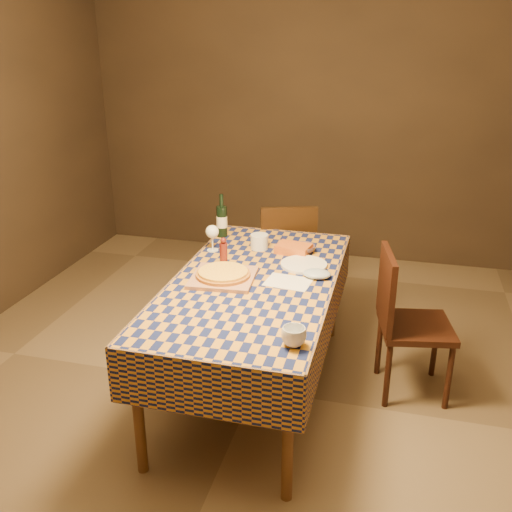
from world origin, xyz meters
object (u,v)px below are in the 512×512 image
object	(u,v)px
dining_table	(254,291)
bowl	(302,249)
chair_far	(286,254)
chair_right	(403,316)
wine_bottle	(222,221)
pizza	(223,273)
white_plate	(304,264)
cutting_board	(223,277)

from	to	relation	value
dining_table	bowl	size ratio (longest dim) A/B	11.14
dining_table	bowl	distance (m)	0.55
dining_table	chair_far	world-z (taller)	chair_far
chair_right	wine_bottle	bearing A→B (deg)	160.94
pizza	chair_far	world-z (taller)	chair_far
bowl	white_plate	distance (m)	0.23
pizza	chair_right	xyz separation A→B (m)	(1.05, 0.28, -0.29)
white_plate	cutting_board	bearing A→B (deg)	-142.62
white_plate	dining_table	bearing A→B (deg)	-131.13
bowl	chair_right	size ratio (longest dim) A/B	0.18
dining_table	white_plate	distance (m)	0.38
chair_far	bowl	bearing A→B (deg)	-69.17
dining_table	chair_right	bearing A→B (deg)	15.24
bowl	white_plate	bearing A→B (deg)	-77.53
dining_table	wine_bottle	size ratio (longest dim) A/B	6.00
cutting_board	wine_bottle	bearing A→B (deg)	108.06
bowl	chair_right	xyz separation A→B (m)	(0.67, -0.27, -0.27)
cutting_board	bowl	bearing A→B (deg)	55.43
dining_table	cutting_board	distance (m)	0.20
dining_table	wine_bottle	bearing A→B (deg)	121.11
cutting_board	pizza	size ratio (longest dim) A/B	0.96
pizza	bowl	bearing A→B (deg)	55.43
wine_bottle	white_plate	distance (m)	0.78
cutting_board	chair_right	xyz separation A→B (m)	(1.05, 0.28, -0.26)
cutting_board	chair_right	world-z (taller)	chair_right
white_plate	chair_right	distance (m)	0.68
pizza	bowl	distance (m)	0.66
pizza	wine_bottle	bearing A→B (deg)	108.06
dining_table	chair_right	size ratio (longest dim) A/B	1.98
cutting_board	chair_right	bearing A→B (deg)	14.84
cutting_board	wine_bottle	world-z (taller)	wine_bottle
bowl	chair_far	bearing A→B (deg)	110.83
bowl	chair_far	size ratio (longest dim) A/B	0.18
dining_table	wine_bottle	xyz separation A→B (m)	(-0.41, 0.68, 0.19)
bowl	white_plate	xyz separation A→B (m)	(0.05, -0.22, -0.02)
bowl	chair_right	distance (m)	0.77
white_plate	bowl	bearing A→B (deg)	102.47
wine_bottle	chair_right	world-z (taller)	wine_bottle
bowl	wine_bottle	bearing A→B (deg)	163.66
cutting_board	white_plate	bearing A→B (deg)	37.38
bowl	wine_bottle	xyz separation A→B (m)	(-0.61, 0.18, 0.09)
dining_table	chair_far	size ratio (longest dim) A/B	1.98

